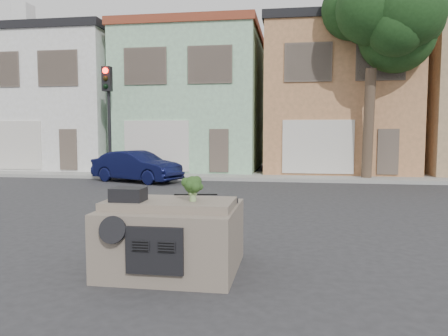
# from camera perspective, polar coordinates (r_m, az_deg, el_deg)

# --- Properties ---
(ground_plane) EXTENTS (120.00, 120.00, 0.00)m
(ground_plane) POSITION_cam_1_polar(r_m,az_deg,el_deg) (9.88, -1.93, -7.76)
(ground_plane) COLOR #303033
(ground_plane) RESTS_ON ground
(sidewalk) EXTENTS (40.00, 3.00, 0.15)m
(sidewalk) POSITION_cam_1_polar(r_m,az_deg,el_deg) (20.16, 3.68, -1.07)
(sidewalk) COLOR gray
(sidewalk) RESTS_ON ground
(townhouse_white) EXTENTS (7.20, 8.20, 7.55)m
(townhouse_white) POSITION_cam_1_polar(r_m,az_deg,el_deg) (27.23, -19.40, 8.00)
(townhouse_white) COLOR white
(townhouse_white) RESTS_ON ground
(townhouse_mint) EXTENTS (7.20, 8.20, 7.55)m
(townhouse_mint) POSITION_cam_1_polar(r_m,az_deg,el_deg) (24.60, -3.64, 8.63)
(townhouse_mint) COLOR #99CAA2
(townhouse_mint) RESTS_ON ground
(townhouse_tan) EXTENTS (7.20, 8.20, 7.55)m
(townhouse_tan) POSITION_cam_1_polar(r_m,az_deg,el_deg) (24.12, 14.23, 8.56)
(townhouse_tan) COLOR tan
(townhouse_tan) RESTS_ON ground
(navy_sedan) EXTENTS (4.23, 2.71, 1.32)m
(navy_sedan) POSITION_cam_1_polar(r_m,az_deg,el_deg) (18.90, -11.31, -1.78)
(navy_sedan) COLOR #0C1038
(navy_sedan) RESTS_ON ground
(traffic_signal) EXTENTS (0.40, 0.40, 5.10)m
(traffic_signal) POSITION_cam_1_polar(r_m,az_deg,el_deg) (20.71, -14.85, 5.79)
(traffic_signal) COLOR black
(traffic_signal) RESTS_ON ground
(tree_near) EXTENTS (4.40, 4.00, 8.50)m
(tree_near) POSITION_cam_1_polar(r_m,az_deg,el_deg) (19.64, 18.51, 10.73)
(tree_near) COLOR #193916
(tree_near) RESTS_ON ground
(car_dashboard) EXTENTS (2.00, 1.80, 1.12)m
(car_dashboard) POSITION_cam_1_polar(r_m,az_deg,el_deg) (6.91, -6.68, -8.56)
(car_dashboard) COLOR #75685A
(car_dashboard) RESTS_ON ground
(instrument_hump) EXTENTS (0.48, 0.38, 0.20)m
(instrument_hump) POSITION_cam_1_polar(r_m,az_deg,el_deg) (6.64, -12.39, -3.39)
(instrument_hump) COLOR black
(instrument_hump) RESTS_ON car_dashboard
(wiper_arm) EXTENTS (0.69, 0.15, 0.02)m
(wiper_arm) POSITION_cam_1_polar(r_m,az_deg,el_deg) (7.09, -3.71, -3.48)
(wiper_arm) COLOR black
(wiper_arm) RESTS_ON car_dashboard
(broccoli) EXTENTS (0.43, 0.43, 0.38)m
(broccoli) POSITION_cam_1_polar(r_m,az_deg,el_deg) (6.47, -4.09, -2.67)
(broccoli) COLOR #203916
(broccoli) RESTS_ON car_dashboard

